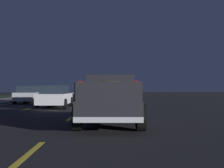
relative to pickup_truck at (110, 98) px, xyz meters
The scene contains 6 objects.
ground 18.30m from the pickup_truck, 11.04° to the left, with size 144.00×144.00×0.00m, color black.
lane_markings 22.40m from the pickup_truck, 16.96° to the left, with size 108.00×7.04×0.01m.
pickup_truck is the anchor object (origin of this frame).
sedan_silver 16.29m from the pickup_truck, 25.39° to the left, with size 4.41×2.03×1.54m.
sedan_white 9.61m from the pickup_truck, 22.43° to the left, with size 4.43×2.06×1.54m.
sedan_tan 16.85m from the pickup_truck, ahead, with size 4.45×2.11×1.54m.
Camera 1 is at (-1.64, -3.32, 1.35)m, focal length 44.98 mm.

